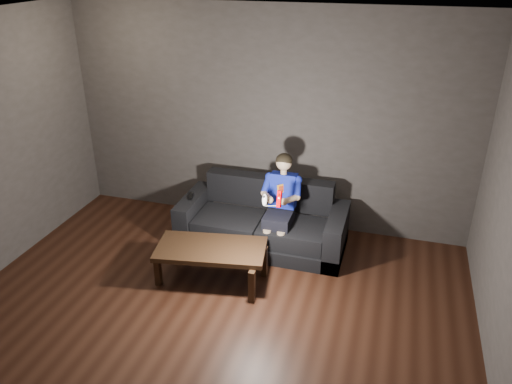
% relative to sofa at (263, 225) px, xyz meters
% --- Properties ---
extents(floor, '(5.00, 5.00, 0.00)m').
position_rel_sofa_xyz_m(floor, '(-0.14, -1.89, -0.25)').
color(floor, black).
rests_on(floor, ground).
extents(back_wall, '(5.00, 0.04, 2.70)m').
position_rel_sofa_xyz_m(back_wall, '(-0.14, 0.61, 1.10)').
color(back_wall, '#3A3633').
rests_on(back_wall, ground).
extents(ceiling, '(5.00, 5.00, 0.02)m').
position_rel_sofa_xyz_m(ceiling, '(-0.14, -1.89, 2.45)').
color(ceiling, silver).
rests_on(ceiling, back_wall).
extents(sofa, '(1.95, 0.84, 0.75)m').
position_rel_sofa_xyz_m(sofa, '(0.00, 0.00, 0.00)').
color(sofa, black).
rests_on(sofa, floor).
extents(child, '(0.45, 0.55, 1.11)m').
position_rel_sofa_xyz_m(child, '(0.22, -0.04, 0.43)').
color(child, black).
rests_on(child, sofa).
extents(wii_remote_red, '(0.05, 0.07, 0.18)m').
position_rel_sofa_xyz_m(wii_remote_red, '(0.31, -0.47, 0.63)').
color(wii_remote_red, '#C80003').
rests_on(wii_remote_red, child).
extents(nunchuk_white, '(0.07, 0.09, 0.14)m').
position_rel_sofa_xyz_m(nunchuk_white, '(0.15, -0.47, 0.59)').
color(nunchuk_white, white).
rests_on(nunchuk_white, child).
extents(wii_remote_black, '(0.08, 0.17, 0.03)m').
position_rel_sofa_xyz_m(wii_remote_black, '(-0.88, -0.07, 0.30)').
color(wii_remote_black, black).
rests_on(wii_remote_black, sofa).
extents(coffee_table, '(1.22, 0.75, 0.41)m').
position_rel_sofa_xyz_m(coffee_table, '(-0.32, -0.88, 0.11)').
color(coffee_table, black).
rests_on(coffee_table, floor).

